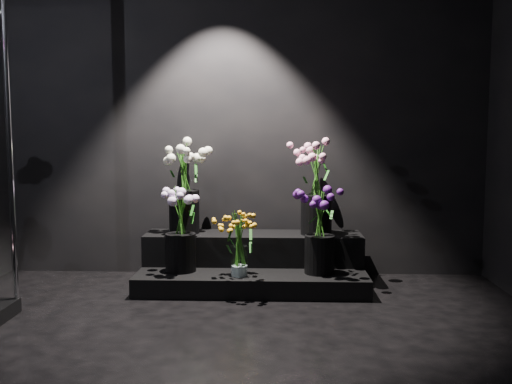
{
  "coord_description": "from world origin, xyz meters",
  "views": [
    {
      "loc": [
        0.28,
        -2.74,
        1.19
      ],
      "look_at": [
        0.14,
        1.2,
        0.78
      ],
      "focal_mm": 40.0,
      "sensor_mm": 36.0,
      "label": 1
    }
  ],
  "objects": [
    {
      "name": "floor",
      "position": [
        0.0,
        0.0,
        0.0
      ],
      "size": [
        4.0,
        4.0,
        0.0
      ],
      "primitive_type": "plane",
      "color": "black",
      "rests_on": "ground"
    },
    {
      "name": "wall_back",
      "position": [
        0.0,
        2.0,
        1.4
      ],
      "size": [
        4.0,
        0.0,
        4.0
      ],
      "primitive_type": "plane",
      "rotation": [
        1.57,
        0.0,
        0.0
      ],
      "color": "black",
      "rests_on": "floor"
    },
    {
      "name": "display_riser",
      "position": [
        0.1,
        1.66,
        0.16
      ],
      "size": [
        1.72,
        0.77,
        0.38
      ],
      "color": "black",
      "rests_on": "floor"
    },
    {
      "name": "bouquet_orange_bells",
      "position": [
        0.01,
        1.33,
        0.39
      ],
      "size": [
        0.38,
        0.38,
        0.47
      ],
      "rotation": [
        0.0,
        0.0,
        -0.43
      ],
      "color": "white",
      "rests_on": "display_riser"
    },
    {
      "name": "bouquet_lilac",
      "position": [
        -0.44,
        1.46,
        0.51
      ],
      "size": [
        0.45,
        0.45,
        0.63
      ],
      "rotation": [
        0.0,
        0.0,
        0.28
      ],
      "color": "black",
      "rests_on": "display_riser"
    },
    {
      "name": "bouquet_purple",
      "position": [
        0.6,
        1.44,
        0.5
      ],
      "size": [
        0.36,
        0.36,
        0.62
      ],
      "rotation": [
        0.0,
        0.0,
        0.11
      ],
      "color": "black",
      "rests_on": "display_riser"
    },
    {
      "name": "bouquet_cream_roses",
      "position": [
        -0.46,
        1.76,
        0.8
      ],
      "size": [
        0.42,
        0.42,
        0.72
      ],
      "rotation": [
        0.0,
        0.0,
        0.16
      ],
      "color": "black",
      "rests_on": "display_riser"
    },
    {
      "name": "bouquet_pink_roses",
      "position": [
        0.6,
        1.74,
        0.8
      ],
      "size": [
        0.44,
        0.44,
        0.73
      ],
      "rotation": [
        0.0,
        0.0,
        -0.25
      ],
      "color": "black",
      "rests_on": "display_riser"
    }
  ]
}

